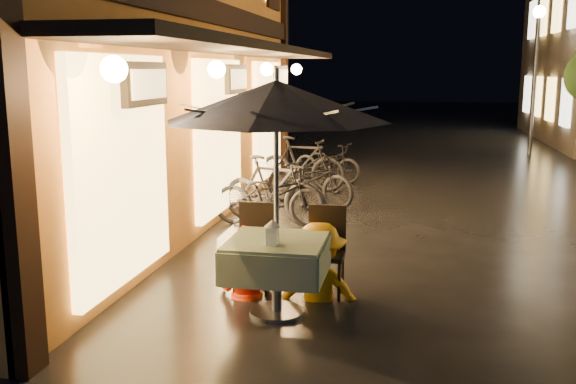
% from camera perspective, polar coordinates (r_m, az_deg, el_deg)
% --- Properties ---
extents(ground, '(90.00, 90.00, 0.00)m').
position_cam_1_polar(ground, '(6.28, 14.44, -12.44)').
color(ground, black).
rests_on(ground, ground).
extents(streetlamp_far, '(0.36, 0.36, 4.23)m').
position_cam_1_polar(streetlamp_far, '(20.07, 21.21, 11.47)').
color(streetlamp_far, '#59595E').
rests_on(streetlamp_far, ground).
extents(cafe_table, '(0.99, 0.99, 0.78)m').
position_cam_1_polar(cafe_table, '(6.46, -1.01, -5.90)').
color(cafe_table, '#59595E').
rests_on(cafe_table, ground).
extents(patio_umbrella, '(2.22, 2.22, 2.46)m').
position_cam_1_polar(patio_umbrella, '(6.19, -1.06, 8.06)').
color(patio_umbrella, '#59595E').
rests_on(patio_umbrella, ground).
extents(cafe_chair_left, '(0.42, 0.42, 0.97)m').
position_cam_1_polar(cafe_chair_left, '(7.25, -2.91, -4.44)').
color(cafe_chair_left, black).
rests_on(cafe_chair_left, ground).
extents(cafe_chair_right, '(0.42, 0.42, 0.97)m').
position_cam_1_polar(cafe_chair_right, '(7.10, 3.39, -4.76)').
color(cafe_chair_right, black).
rests_on(cafe_chair_right, ground).
extents(table_lantern, '(0.16, 0.16, 0.25)m').
position_cam_1_polar(table_lantern, '(6.18, -1.40, -3.48)').
color(table_lantern, white).
rests_on(table_lantern, cafe_table).
extents(person_orange, '(0.85, 0.73, 1.51)m').
position_cam_1_polar(person_orange, '(7.02, -3.73, -3.14)').
color(person_orange, red).
rests_on(person_orange, ground).
extents(person_yellow, '(1.11, 0.72, 1.62)m').
position_cam_1_polar(person_yellow, '(6.88, 2.79, -2.93)').
color(person_yellow, '#FFA608').
rests_on(person_yellow, ground).
extents(bicycle_0, '(1.87, 0.68, 0.98)m').
position_cam_1_polar(bicycle_0, '(10.12, -1.53, -0.31)').
color(bicycle_0, black).
rests_on(bicycle_0, ground).
extents(bicycle_1, '(1.89, 1.01, 1.09)m').
position_cam_1_polar(bicycle_1, '(10.30, -1.36, 0.20)').
color(bicycle_1, black).
rests_on(bicycle_1, ground).
extents(bicycle_2, '(1.96, 1.37, 0.98)m').
position_cam_1_polar(bicycle_2, '(11.64, 1.91, 1.15)').
color(bicycle_2, black).
rests_on(bicycle_2, ground).
extents(bicycle_3, '(1.89, 0.78, 1.10)m').
position_cam_1_polar(bicycle_3, '(13.12, 1.23, 2.53)').
color(bicycle_3, black).
rests_on(bicycle_3, ground).
extents(bicycle_4, '(1.74, 1.16, 0.86)m').
position_cam_1_polar(bicycle_4, '(14.21, 3.51, 2.67)').
color(bicycle_4, black).
rests_on(bicycle_4, ground).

